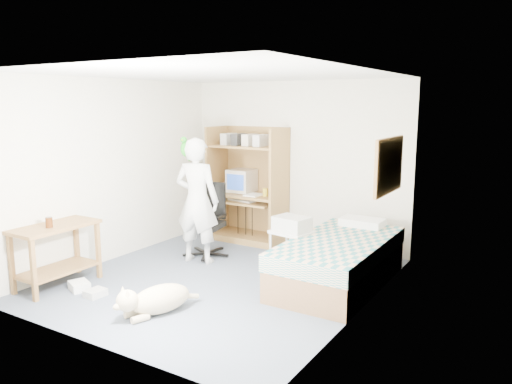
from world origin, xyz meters
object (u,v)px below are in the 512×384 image
bed (339,261)px  side_desk (56,246)px  dog (156,299)px  printer_cart (292,246)px  computer_hutch (249,189)px  office_chair (208,230)px  person (197,201)px

bed → side_desk: bearing=-147.5°
dog → printer_cart: printer_cart is taller
side_desk → printer_cart: side_desk is taller
computer_hutch → printer_cart: 1.81m
bed → office_chair: size_ratio=1.95×
office_chair → printer_cart: 1.42m
person → side_desk: bearing=51.5°
bed → dog: size_ratio=2.15×
bed → side_desk: size_ratio=2.02×
side_desk → office_chair: office_chair is taller
side_desk → dog: side_desk is taller
office_chair → dog: size_ratio=1.10×
computer_hutch → dog: bearing=-76.3°
side_desk → bed: bearing=32.5°
bed → dog: 2.23m
side_desk → computer_hutch: bearing=73.9°
side_desk → person: 1.87m
side_desk → printer_cart: size_ratio=1.73×
computer_hutch → printer_cart: computer_hutch is taller
computer_hutch → bed: computer_hutch is taller
side_desk → person: person is taller
bed → printer_cart: size_ratio=3.49×
computer_hutch → person: size_ratio=1.05×
office_chair → dog: office_chair is taller
person → printer_cart: bearing=177.1°
computer_hutch → person: 1.31m
bed → office_chair: (-2.06, 0.11, 0.08)m
computer_hutch → side_desk: (-0.85, -2.94, -0.33)m
dog → bed: bearing=74.9°
person → dog: 1.90m
office_chair → person: person is taller
dog → office_chair: bearing=132.2°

